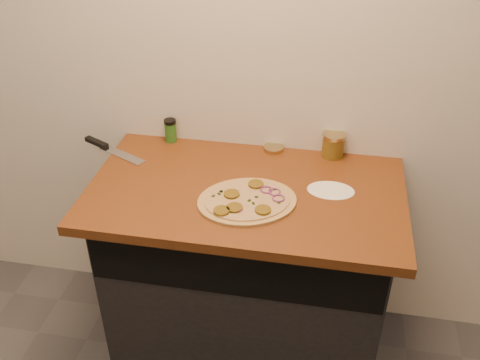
% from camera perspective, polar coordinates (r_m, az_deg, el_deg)
% --- Properties ---
extents(cabinet, '(1.10, 0.60, 0.86)m').
position_cam_1_polar(cabinet, '(2.35, 0.69, -9.93)').
color(cabinet, black).
rests_on(cabinet, ground).
extents(countertop, '(1.20, 0.70, 0.04)m').
position_cam_1_polar(countertop, '(2.04, 0.63, -1.31)').
color(countertop, brown).
rests_on(countertop, cabinet).
extents(pizza, '(0.46, 0.46, 0.02)m').
position_cam_1_polar(pizza, '(1.95, 0.77, -2.22)').
color(pizza, tan).
rests_on(pizza, countertop).
extents(chefs_knife, '(0.32, 0.18, 0.02)m').
position_cam_1_polar(chefs_knife, '(2.34, -13.86, 3.31)').
color(chefs_knife, '#B7BAC1').
rests_on(chefs_knife, countertop).
extents(mason_jar_lid, '(0.11, 0.11, 0.02)m').
position_cam_1_polar(mason_jar_lid, '(2.27, 3.60, 3.39)').
color(mason_jar_lid, tan).
rests_on(mason_jar_lid, countertop).
extents(salsa_jar, '(0.09, 0.09, 0.10)m').
position_cam_1_polar(salsa_jar, '(2.24, 9.91, 3.73)').
color(salsa_jar, '#A62C10').
rests_on(salsa_jar, countertop).
extents(spice_shaker, '(0.05, 0.05, 0.10)m').
position_cam_1_polar(spice_shaker, '(2.34, -7.42, 5.27)').
color(spice_shaker, '#2E6921').
rests_on(spice_shaker, countertop).
extents(flour_spill, '(0.18, 0.18, 0.00)m').
position_cam_1_polar(flour_spill, '(2.05, 9.66, -1.10)').
color(flour_spill, white).
rests_on(flour_spill, countertop).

